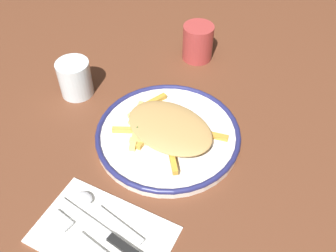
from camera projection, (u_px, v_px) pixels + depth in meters
ground_plane at (168, 138)px, 0.78m from camera, size 2.60×2.60×0.00m
plate at (168, 134)px, 0.78m from camera, size 0.30×0.30×0.02m
fries_heap at (167, 128)px, 0.75m from camera, size 0.19×0.22×0.04m
napkin at (103, 234)px, 0.63m from camera, size 0.16×0.24×0.01m
fork at (87, 242)px, 0.61m from camera, size 0.04×0.18×0.01m
knife at (111, 238)px, 0.62m from camera, size 0.04×0.21×0.01m
spoon at (98, 208)px, 0.65m from camera, size 0.04×0.15×0.01m
water_glass at (75, 78)px, 0.85m from camera, size 0.08×0.08×0.09m
coffee_mug at (198, 42)px, 0.95m from camera, size 0.11×0.08×0.09m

